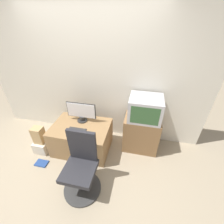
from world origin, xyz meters
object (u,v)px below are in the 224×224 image
object	(u,v)px
mouse	(89,133)
book	(42,163)
office_chair	(81,169)
main_monitor	(81,112)
keyboard	(77,130)
crt_tv	(145,108)
cardboard_box_lower	(43,146)

from	to	relation	value
mouse	book	size ratio (longest dim) A/B	0.26
office_chair	book	xyz separation A→B (m)	(-0.91, 0.21, -0.40)
main_monitor	keyboard	size ratio (longest dim) A/B	1.74
mouse	office_chair	world-z (taller)	office_chair
crt_tv	book	size ratio (longest dim) A/B	2.56
keyboard	cardboard_box_lower	world-z (taller)	keyboard
main_monitor	mouse	world-z (taller)	main_monitor
main_monitor	keyboard	distance (m)	0.35
mouse	crt_tv	world-z (taller)	crt_tv
crt_tv	office_chair	xyz separation A→B (m)	(-0.82, -1.05, -0.51)
cardboard_box_lower	keyboard	bearing A→B (deg)	8.65
keyboard	crt_tv	size ratio (longest dim) A/B	0.58
mouse	crt_tv	bearing A→B (deg)	26.45
office_chair	book	world-z (taller)	office_chair
main_monitor	book	distance (m)	1.18
office_chair	mouse	bearing A→B (deg)	97.61
keyboard	office_chair	world-z (taller)	office_chair
main_monitor	crt_tv	xyz separation A→B (m)	(1.15, 0.12, 0.16)
crt_tv	book	bearing A→B (deg)	-154.20
cardboard_box_lower	book	distance (m)	0.35
office_chair	book	size ratio (longest dim) A/B	4.61
keyboard	office_chair	distance (m)	0.72
main_monitor	cardboard_box_lower	size ratio (longest dim) A/B	2.06
main_monitor	crt_tv	size ratio (longest dim) A/B	1.00
main_monitor	office_chair	bearing A→B (deg)	-70.18
main_monitor	keyboard	xyz separation A→B (m)	(0.02, -0.30, -0.19)
keyboard	cardboard_box_lower	xyz separation A→B (m)	(-0.74, -0.11, -0.45)
keyboard	office_chair	size ratio (longest dim) A/B	0.32
mouse	keyboard	bearing A→B (deg)	173.51
mouse	crt_tv	distance (m)	1.06
keyboard	book	distance (m)	0.91
keyboard	cardboard_box_lower	bearing A→B (deg)	-171.35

